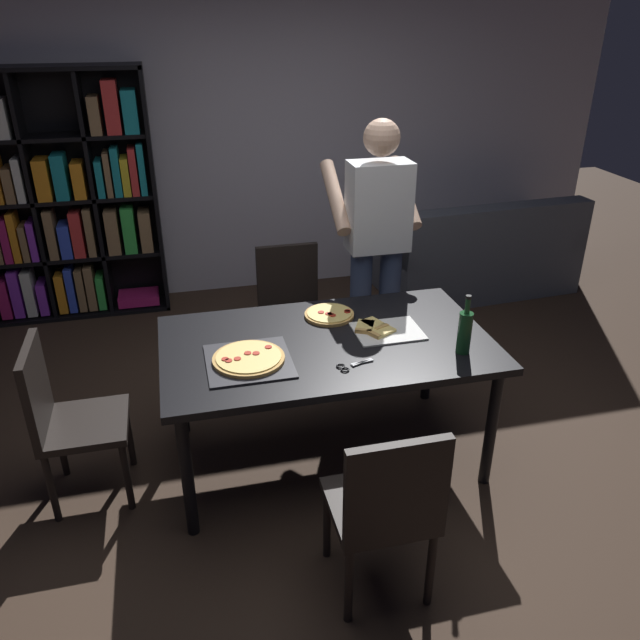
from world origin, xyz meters
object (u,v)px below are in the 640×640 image
couch (477,258)px  dining_table (327,352)px  person_serving_pizza (377,241)px  kitchen_scissors (350,366)px  chair_far_side (291,304)px  bookshelf (65,205)px  pepperoni_pizza_on_tray (249,359)px  chair_left_end (64,413)px  second_pizza_plain (329,314)px  chair_near_camera (386,505)px  wine_bottle (465,331)px

couch → dining_table: bearing=-133.8°
person_serving_pizza → kitchen_scissors: size_ratio=8.81×
chair_far_side → kitchen_scissors: 1.30m
bookshelf → pepperoni_pizza_on_tray: (1.10, -2.49, -0.16)m
chair_left_end → pepperoni_pizza_on_tray: size_ratio=2.15×
dining_table → second_pizza_plain: size_ratio=6.12×
dining_table → chair_left_end: bearing=180.0°
dining_table → kitchen_scissors: size_ratio=8.70×
chair_far_side → second_pizza_plain: (0.09, -0.71, 0.25)m
couch → pepperoni_pizza_on_tray: (-2.33, -2.11, 0.46)m
dining_table → bookshelf: (-1.53, 2.37, 0.24)m
second_pizza_plain → dining_table: bearing=-107.2°
chair_far_side → person_serving_pizza: size_ratio=0.51×
chair_near_camera → kitchen_scissors: (0.04, 0.70, 0.24)m
person_serving_pizza → wine_bottle: bearing=-83.3°
bookshelf → kitchen_scissors: bookshelf is taller
chair_far_side → pepperoni_pizza_on_tray: 1.22m
chair_near_camera → second_pizza_plain: 1.30m
chair_far_side → kitchen_scissors: chair_far_side is taller
chair_far_side → person_serving_pizza: (0.52, -0.22, 0.49)m
dining_table → bookshelf: bookshelf is taller
bookshelf → wine_bottle: size_ratio=6.17×
bookshelf → dining_table: bearing=-57.1°
dining_table → bookshelf: size_ratio=0.89×
couch → person_serving_pizza: (-1.38, -1.22, 0.70)m
chair_left_end → second_pizza_plain: 1.48m
dining_table → chair_near_camera: chair_near_camera is taller
person_serving_pizza → kitchen_scissors: person_serving_pizza is taller
person_serving_pizza → pepperoni_pizza_on_tray: size_ratio=4.18×
chair_near_camera → kitchen_scissors: 0.75m
bookshelf → second_pizza_plain: (1.62, -2.09, -0.16)m
dining_table → person_serving_pizza: person_serving_pizza is taller
chair_far_side → couch: (1.90, 1.00, -0.21)m
chair_far_side → person_serving_pizza: bearing=-23.0°
second_pizza_plain → chair_left_end: bearing=-168.9°
chair_left_end → kitchen_scissors: chair_left_end is taller
dining_table → couch: bearing=46.2°
pepperoni_pizza_on_tray → second_pizza_plain: pepperoni_pizza_on_tray is taller
pepperoni_pizza_on_tray → chair_left_end: bearing=172.5°
dining_table → kitchen_scissors: (0.04, -0.28, 0.07)m
person_serving_pizza → wine_bottle: size_ratio=5.54×
couch → kitchen_scissors: (-1.86, -2.27, 0.45)m
chair_far_side → chair_left_end: size_ratio=1.00×
bookshelf → wine_bottle: bearing=-50.6°
chair_left_end → pepperoni_pizza_on_tray: (0.92, -0.12, 0.25)m
chair_left_end → couch: bearing=31.4°
dining_table → second_pizza_plain: (0.09, 0.28, 0.08)m
person_serving_pizza → wine_bottle: 1.06m
person_serving_pizza → pepperoni_pizza_on_tray: 1.32m
chair_far_side → pepperoni_pizza_on_tray: bearing=-111.2°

